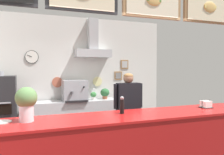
{
  "coord_description": "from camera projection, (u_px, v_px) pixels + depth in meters",
  "views": [
    {
      "loc": [
        -1.26,
        -3.19,
        1.7
      ],
      "look_at": [
        0.24,
        0.77,
        1.53
      ],
      "focal_mm": 36.5,
      "sensor_mm": 36.0,
      "label": 1
    }
  ],
  "objects": [
    {
      "name": "condiment_plate",
      "position": [
        2.0,
        122.0,
        2.59
      ],
      "size": [
        0.21,
        0.21,
        0.01
      ],
      "color": "white",
      "rests_on": "service_counter"
    },
    {
      "name": "pizza_oven",
      "position": [
        1.0,
        113.0,
        4.74
      ],
      "size": [
        0.6,
        0.7,
        1.65
      ],
      "color": "#232326",
      "rests_on": "ground_plane"
    },
    {
      "name": "pepper_grinder",
      "position": [
        122.0,
        105.0,
        3.1
      ],
      "size": [
        0.06,
        0.06,
        0.24
      ],
      "color": "black",
      "rests_on": "service_counter"
    },
    {
      "name": "napkin_holder",
      "position": [
        206.0,
        105.0,
        3.58
      ],
      "size": [
        0.16,
        0.15,
        0.12
      ],
      "color": "#262628",
      "rests_on": "service_counter"
    },
    {
      "name": "shop_worker",
      "position": [
        128.0,
        110.0,
        4.6
      ],
      "size": [
        0.62,
        0.24,
        1.61
      ],
      "rotation": [
        0.0,
        0.0,
        3.09
      ],
      "color": "#232328",
      "rests_on": "ground_plane"
    },
    {
      "name": "back_wall_assembly",
      "position": [
        80.0,
        71.0,
        5.74
      ],
      "size": [
        4.69,
        2.95,
        3.02
      ],
      "color": "gray",
      "rests_on": "ground_plane"
    },
    {
      "name": "service_counter",
      "position": [
        128.0,
        155.0,
        3.05
      ],
      "size": [
        4.1,
        0.74,
        1.08
      ],
      "color": "maroon",
      "rests_on": "ground_plane"
    },
    {
      "name": "potted_oregano",
      "position": [
        93.0,
        95.0,
        5.63
      ],
      "size": [
        0.15,
        0.15,
        0.2
      ],
      "color": "beige",
      "rests_on": "back_prep_counter"
    },
    {
      "name": "potted_rosemary",
      "position": [
        105.0,
        93.0,
        5.8
      ],
      "size": [
        0.23,
        0.23,
        0.27
      ],
      "color": "#9E563D",
      "rests_on": "back_prep_counter"
    },
    {
      "name": "espresso_machine",
      "position": [
        75.0,
        91.0,
        5.47
      ],
      "size": [
        0.57,
        0.53,
        0.49
      ],
      "color": "#A3A5AD",
      "rests_on": "back_prep_counter"
    },
    {
      "name": "back_prep_counter",
      "position": [
        73.0,
        120.0,
        5.51
      ],
      "size": [
        2.19,
        0.54,
        0.92
      ],
      "color": "#B7BABF",
      "rests_on": "ground_plane"
    },
    {
      "name": "basil_vase",
      "position": [
        26.0,
        103.0,
        2.63
      ],
      "size": [
        0.25,
        0.25,
        0.4
      ],
      "color": "silver",
      "rests_on": "service_counter"
    }
  ]
}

